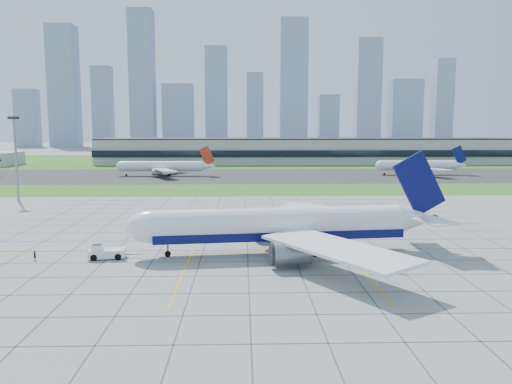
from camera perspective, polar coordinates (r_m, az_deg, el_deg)
ground at (r=91.65m, az=-0.99°, el=-6.65°), size 1400.00×1400.00×0.00m
grass_median at (r=180.30m, az=-1.26°, el=0.27°), size 700.00×35.00×0.04m
asphalt_taxiway at (r=234.98m, az=-1.32°, el=1.92°), size 700.00×75.00×0.04m
grass_far at (r=344.65m, az=-1.39°, el=3.63°), size 700.00×145.00×0.04m
apron_markings at (r=102.45m, az=-0.81°, el=-5.15°), size 120.00×130.00×0.03m
terminal at (r=321.72m, az=5.78°, el=4.74°), size 260.00×43.00×15.80m
light_mast at (r=168.88m, az=-25.80°, el=4.57°), size 2.50×2.50×25.60m
city_skyline at (r=610.11m, az=-2.31°, el=10.78°), size 523.00×32.40×160.00m
airliner at (r=88.59m, az=2.96°, el=-3.86°), size 57.63×58.11×18.16m
pushback_tug at (r=89.42m, az=-16.86°, el=-6.61°), size 8.85×3.61×2.43m
crew_near at (r=92.39m, az=-23.96°, el=-6.66°), size 0.62×0.70×1.62m
crew_far at (r=80.31m, az=15.89°, el=-8.34°), size 0.98×0.88×1.67m
distant_jet_1 at (r=236.03m, az=-10.54°, el=2.90°), size 43.34×42.66×14.08m
distant_jet_2 at (r=250.58m, az=18.11°, el=2.91°), size 41.47×42.66×14.08m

